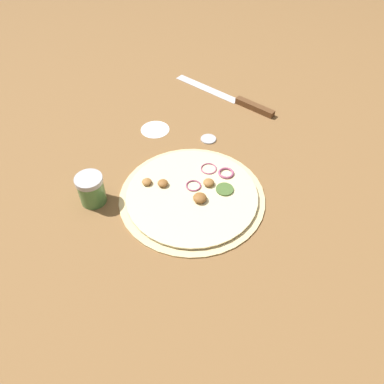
{
  "coord_description": "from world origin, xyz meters",
  "views": [
    {
      "loc": [
        -0.1,
        -0.58,
        0.64
      ],
      "look_at": [
        0.0,
        0.0,
        0.02
      ],
      "focal_mm": 35.0,
      "sensor_mm": 36.0,
      "label": 1
    }
  ],
  "objects": [
    {
      "name": "knife",
      "position": [
        0.21,
        0.36,
        0.01
      ],
      "size": [
        0.26,
        0.29,
        0.02
      ],
      "rotation": [
        0.0,
        0.0,
        2.29
      ],
      "color": "silver",
      "rests_on": "ground_plane"
    },
    {
      "name": "loose_cap",
      "position": [
        0.08,
        0.2,
        0.0
      ],
      "size": [
        0.04,
        0.04,
        0.01
      ],
      "color": "#B2B2B7",
      "rests_on": "ground_plane"
    },
    {
      "name": "pizza",
      "position": [
        0.0,
        0.0,
        0.01
      ],
      "size": [
        0.34,
        0.34,
        0.03
      ],
      "color": "beige",
      "rests_on": "ground_plane"
    },
    {
      "name": "spice_jar",
      "position": [
        -0.22,
        0.03,
        0.04
      ],
      "size": [
        0.06,
        0.06,
        0.07
      ],
      "color": "#4C7F42",
      "rests_on": "ground_plane"
    },
    {
      "name": "ground_plane",
      "position": [
        0.0,
        0.0,
        0.0
      ],
      "size": [
        3.0,
        3.0,
        0.0
      ],
      "primitive_type": "plane",
      "color": "brown"
    },
    {
      "name": "flour_patch",
      "position": [
        -0.06,
        0.27,
        0.0
      ],
      "size": [
        0.08,
        0.08,
        0.0
      ],
      "color": "white",
      "rests_on": "ground_plane"
    }
  ]
}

